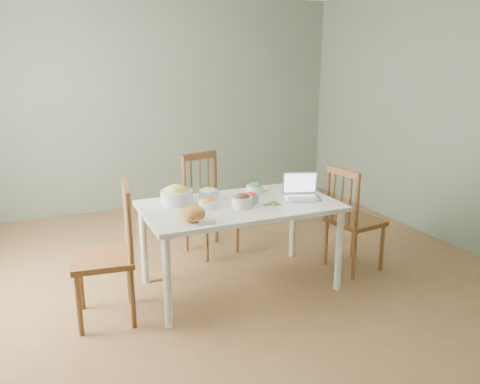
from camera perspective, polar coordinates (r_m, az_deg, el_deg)
name	(u,v)px	position (r m, az deg, el deg)	size (l,w,h in m)	color
floor	(228,280)	(4.29, -1.49, -10.53)	(5.00, 5.00, 0.00)	brown
wall_back	(154,104)	(6.27, -10.35, 10.40)	(5.00, 0.00, 2.70)	#576854
wall_right	(453,115)	(5.35, 24.38, 8.43)	(0.00, 5.00, 2.70)	#576854
dining_table	(240,246)	(4.03, 0.00, -6.51)	(1.60, 0.90, 0.75)	white
chair_far	(211,205)	(4.72, -3.50, -1.56)	(0.44, 0.42, 1.00)	#432312
chair_left	(103,255)	(3.63, -16.25, -7.33)	(0.46, 0.43, 1.03)	#432312
chair_right	(355,218)	(4.47, 13.78, -3.11)	(0.43, 0.41, 0.98)	#432312
bread_boule	(193,213)	(3.48, -5.70, -2.60)	(0.18, 0.18, 0.12)	#B87F36
butter_stick	(207,222)	(3.42, -3.99, -3.65)	(0.12, 0.04, 0.03)	white
bowl_squash	(177,195)	(3.92, -7.66, -0.30)	(0.27, 0.27, 0.16)	#EDCC5E
bowl_carrot	(208,203)	(3.79, -3.95, -1.32)	(0.14, 0.14, 0.08)	orange
bowl_onion	(208,193)	(4.05, -3.85, -0.13)	(0.17, 0.17, 0.09)	white
bowl_mushroom	(242,201)	(3.79, 0.22, -1.07)	(0.17, 0.17, 0.11)	#412212
bowl_redpep	(251,197)	(3.94, 1.28, -0.64)	(0.14, 0.14, 0.08)	#B23E21
bowl_broccoli	(255,188)	(4.19, 1.82, 0.46)	(0.16, 0.16, 0.10)	#0F540F
flatbread	(258,189)	(4.33, 2.19, 0.41)	(0.20, 0.20, 0.02)	beige
basil_bunch	(271,203)	(3.89, 3.77, -1.36)	(0.18, 0.18, 0.02)	#296619
laptop	(303,187)	(4.04, 7.57, 0.61)	(0.30, 0.24, 0.21)	silver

